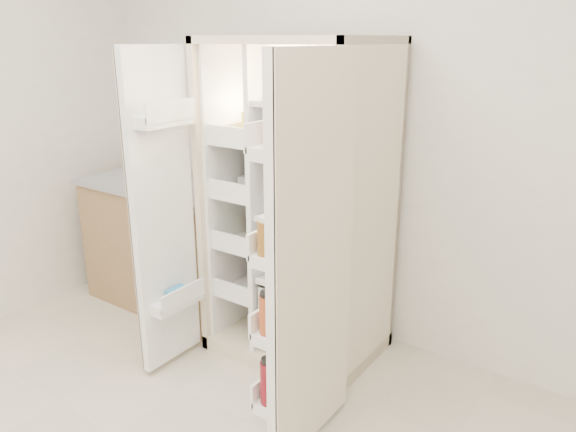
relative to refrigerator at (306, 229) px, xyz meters
The scene contains 5 objects.
wall_back 0.72m from the refrigerator, 65.14° to the left, with size 4.00×0.02×2.70m, color white.
refrigerator is the anchor object (origin of this frame).
freezer_door 0.81m from the refrigerator, 130.52° to the right, with size 0.15×0.40×1.72m.
fridge_door 0.85m from the refrigerator, 56.21° to the right, with size 0.17×0.58×1.72m.
kitchen_counter 1.11m from the refrigerator, behind, with size 1.21×0.64×0.88m.
Camera 1 is at (1.45, -0.82, 1.78)m, focal length 34.00 mm.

